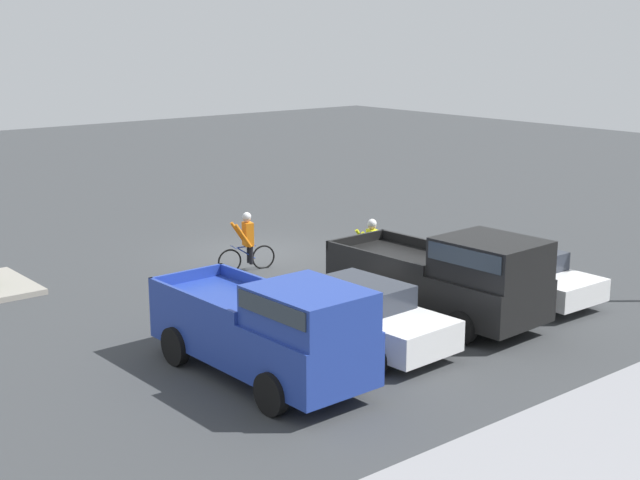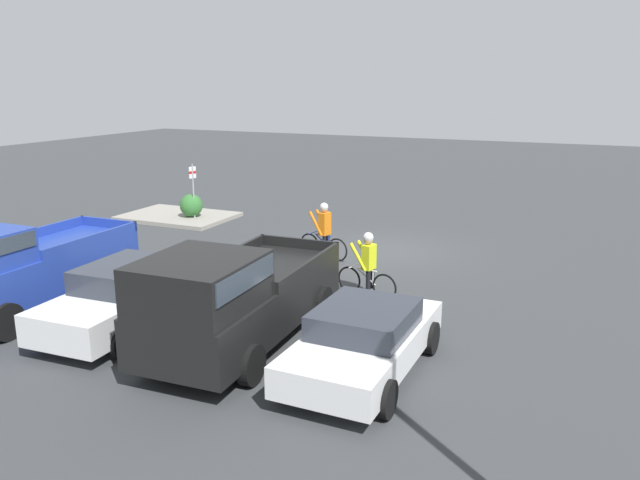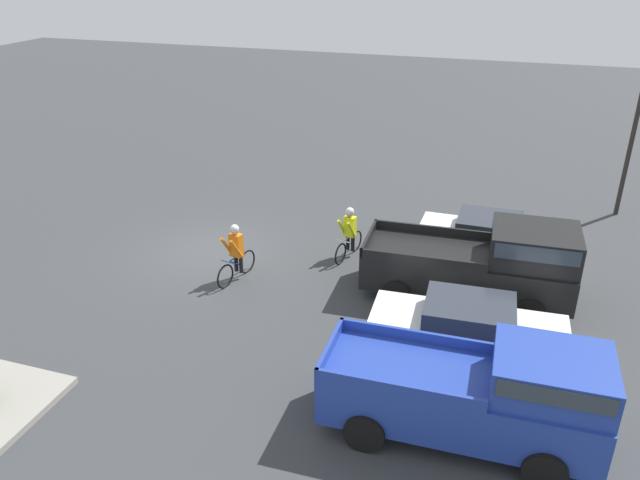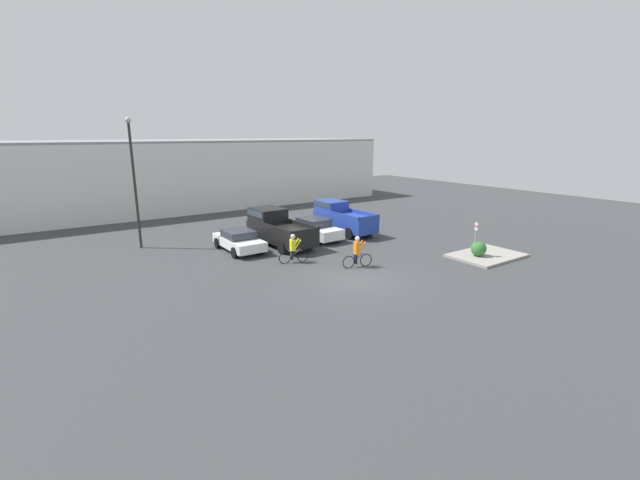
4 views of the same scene
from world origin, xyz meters
name	(u,v)px [view 4 (image 4 of 4)]	position (x,y,z in m)	size (l,w,h in m)	color
ground_plane	(356,280)	(0.00, 0.00, 0.00)	(80.00, 80.00, 0.00)	#383A3D
warehouse_building	(178,173)	(0.00, 28.18, 3.25)	(41.26, 12.36, 6.51)	silver
sedan_0	(239,240)	(-2.46, 8.51, 0.67)	(2.06, 4.29, 1.31)	white
pickup_truck_0	(277,227)	(0.32, 8.63, 1.15)	(2.48, 5.68, 2.25)	black
sedan_1	(314,228)	(3.14, 8.46, 0.72)	(2.16, 4.68, 1.44)	white
pickup_truck_1	(341,217)	(5.94, 8.97, 1.15)	(2.20, 5.39, 2.22)	#233D9E
cyclist_0	(357,252)	(1.42, 1.66, 0.89)	(1.77, 0.54, 1.77)	black
cyclist_1	(293,248)	(-1.01, 4.39, 0.86)	(1.73, 0.54, 1.69)	black
fire_lane_sign	(475,236)	(8.12, -0.98, 1.36)	(0.14, 0.28, 2.25)	#9E9EA3
lamppost	(134,175)	(-7.35, 12.78, 4.67)	(0.36, 0.36, 8.11)	#2D2823
curb_island	(486,256)	(9.07, -1.20, 0.07)	(4.25, 2.96, 0.15)	gray
shrub	(479,249)	(8.35, -1.11, 0.60)	(0.90, 0.90, 0.90)	#337033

